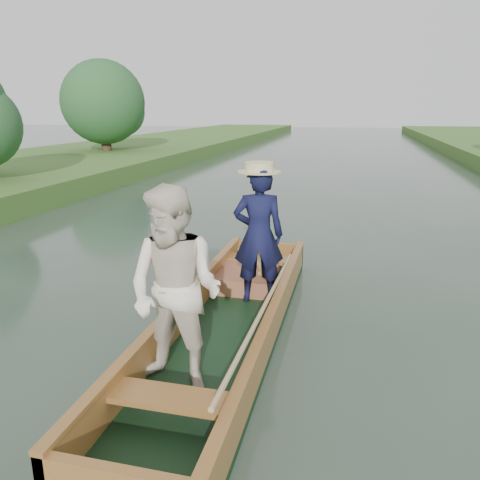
# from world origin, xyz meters

# --- Properties ---
(ground) EXTENTS (120.00, 120.00, 0.00)m
(ground) POSITION_xyz_m (0.00, 0.00, 0.00)
(ground) COLOR #283D30
(ground) RESTS_ON ground
(trees_far) EXTENTS (22.93, 12.51, 4.49)m
(trees_far) POSITION_xyz_m (-2.40, 12.11, 2.53)
(trees_far) COLOR #47331E
(trees_far) RESTS_ON ground
(punt) EXTENTS (1.18, 5.00, 1.85)m
(punt) POSITION_xyz_m (-0.03, -0.18, 0.64)
(punt) COLOR black
(punt) RESTS_ON ground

